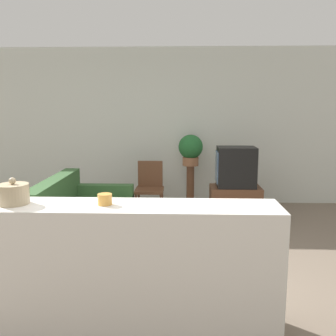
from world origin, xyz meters
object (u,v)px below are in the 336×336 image
Objects in this scene: couch at (83,221)px; television at (236,167)px; wooden_chair at (150,186)px; potted_plant at (191,149)px; decorative_bowl at (13,194)px.

couch is 2.32m from television.
television is 1.38m from wooden_chair.
potted_plant reaches higher than television.
couch is 3.20× the size of potted_plant.
potted_plant is (0.65, 0.39, 0.54)m from wooden_chair.
potted_plant is at bearing 132.88° from television.
couch is at bearing 89.67° from decorative_bowl.
decorative_bowl is at bearing -103.29° from wooden_chair.
potted_plant reaches higher than decorative_bowl.
potted_plant is 2.27× the size of decorative_bowl.
couch is 2.78× the size of television.
television is (2.03, 1.00, 0.54)m from couch.
potted_plant reaches higher than couch.
potted_plant is at bearing 30.88° from wooden_chair.
potted_plant is (-0.65, 0.70, 0.19)m from television.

